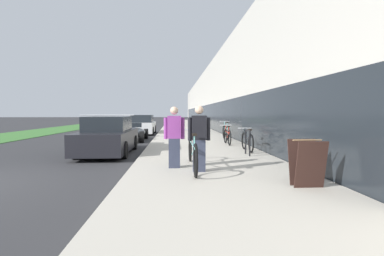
% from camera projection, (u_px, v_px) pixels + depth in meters
% --- Properties ---
extents(sidewalk_slab, '(4.33, 70.00, 0.15)m').
position_uv_depth(sidewalk_slab, '(185.00, 129.00, 27.49)').
color(sidewalk_slab, '#BCB5A5').
rests_on(sidewalk_slab, ground).
extents(storefront_facade, '(10.01, 70.00, 6.04)m').
position_uv_depth(storefront_facade, '(243.00, 101.00, 35.75)').
color(storefront_facade, '#BCB7AD').
rests_on(storefront_facade, ground).
extents(lawn_strip, '(4.30, 70.00, 0.03)m').
position_uv_depth(lawn_strip, '(68.00, 128.00, 30.77)').
color(lawn_strip, '#3D7533').
rests_on(lawn_strip, ground).
extents(tandem_bicycle, '(0.52, 2.93, 0.94)m').
position_uv_depth(tandem_bicycle, '(192.00, 153.00, 7.51)').
color(tandem_bicycle, black).
rests_on(tandem_bicycle, sidewalk_slab).
extents(person_rider, '(0.53, 0.21, 1.57)m').
position_uv_depth(person_rider, '(199.00, 138.00, 7.12)').
color(person_rider, '#33384C').
rests_on(person_rider, sidewalk_slab).
extents(person_bystander, '(0.53, 0.21, 1.56)m').
position_uv_depth(person_bystander, '(174.00, 137.00, 7.61)').
color(person_bystander, '#33384C').
rests_on(person_bystander, sidewalk_slab).
extents(bike_rack_hoop, '(0.05, 0.60, 0.84)m').
position_uv_depth(bike_rack_hoop, '(248.00, 140.00, 9.91)').
color(bike_rack_hoop, black).
rests_on(bike_rack_hoop, sidewalk_slab).
extents(cruiser_bike_nearest, '(0.52, 1.71, 0.83)m').
position_uv_depth(cruiser_bike_nearest, '(247.00, 141.00, 11.00)').
color(cruiser_bike_nearest, black).
rests_on(cruiser_bike_nearest, sidewalk_slab).
extents(cruiser_bike_middle, '(0.52, 1.66, 0.85)m').
position_uv_depth(cruiser_bike_middle, '(227.00, 136.00, 13.34)').
color(cruiser_bike_middle, black).
rests_on(cruiser_bike_middle, sidewalk_slab).
extents(cruiser_bike_farthest, '(0.52, 1.83, 0.96)m').
position_uv_depth(cruiser_bike_farthest, '(226.00, 132.00, 15.64)').
color(cruiser_bike_farthest, black).
rests_on(cruiser_bike_farthest, sidewalk_slab).
extents(sandwich_board_sign, '(0.56, 0.56, 0.90)m').
position_uv_depth(sandwich_board_sign, '(307.00, 163.00, 5.67)').
color(sandwich_board_sign, '#331E19').
rests_on(sandwich_board_sign, sidewalk_slab).
extents(parked_sedan_curbside, '(1.82, 4.36, 1.48)m').
position_uv_depth(parked_sedan_curbside, '(108.00, 137.00, 11.32)').
color(parked_sedan_curbside, black).
rests_on(parked_sedan_curbside, ground).
extents(vintage_roadster_curbside, '(1.74, 4.15, 0.98)m').
position_uv_depth(vintage_roadster_curbside, '(130.00, 133.00, 16.79)').
color(vintage_roadster_curbside, '#4C5156').
rests_on(vintage_roadster_curbside, ground).
extents(parked_sedan_far, '(1.81, 4.16, 1.41)m').
position_uv_depth(parked_sedan_far, '(142.00, 125.00, 21.87)').
color(parked_sedan_far, white).
rests_on(parked_sedan_far, ground).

